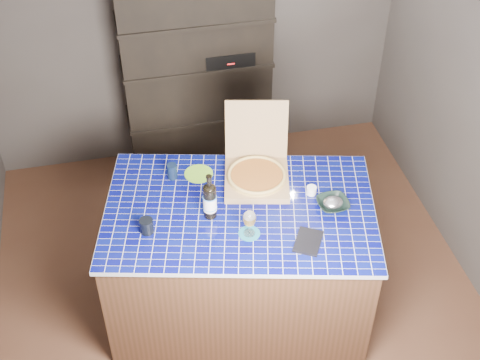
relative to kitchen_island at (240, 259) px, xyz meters
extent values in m
plane|color=brown|center=(0.00, 0.16, -0.48)|extent=(3.50, 3.50, 0.00)
plane|color=#45403C|center=(0.00, 1.91, 0.77)|extent=(3.50, 0.00, 3.50)
cube|color=black|center=(0.00, 1.69, 0.42)|extent=(1.20, 0.40, 1.80)
cube|color=black|center=(0.25, 1.64, 0.65)|extent=(0.40, 0.32, 0.12)
cube|color=#46291B|center=(0.00, 0.00, -0.02)|extent=(1.89, 1.41, 0.92)
cube|color=#050753|center=(0.00, 0.00, 0.46)|extent=(1.94, 1.46, 0.03)
cube|color=olive|center=(0.16, 0.23, 0.50)|extent=(0.50, 0.50, 0.05)
cube|color=olive|center=(0.22, 0.47, 0.73)|extent=(0.43, 0.19, 0.41)
cylinder|color=tan|center=(0.16, 0.23, 0.53)|extent=(0.39, 0.39, 0.01)
cylinder|color=#671F0B|center=(0.16, 0.23, 0.54)|extent=(0.34, 0.34, 0.01)
torus|color=tan|center=(0.16, 0.23, 0.54)|extent=(0.39, 0.39, 0.02)
cylinder|color=black|center=(-0.19, -0.02, 0.59)|extent=(0.08, 0.08, 0.23)
ellipsoid|color=black|center=(-0.19, -0.02, 0.70)|extent=(0.08, 0.08, 0.05)
cylinder|color=black|center=(-0.19, -0.02, 0.76)|extent=(0.03, 0.03, 0.09)
cylinder|color=white|center=(-0.19, -0.02, 0.58)|extent=(0.08, 0.08, 0.10)
cylinder|color=#428AE2|center=(-0.19, -0.02, 0.55)|extent=(0.09, 0.09, 0.01)
cylinder|color=#428AE2|center=(-0.19, -0.02, 0.63)|extent=(0.09, 0.09, 0.01)
cylinder|color=#17697B|center=(0.01, -0.23, 0.48)|extent=(0.13, 0.13, 0.01)
cylinder|color=white|center=(0.01, -0.23, 0.48)|extent=(0.07, 0.07, 0.01)
cylinder|color=white|center=(0.01, -0.23, 0.52)|extent=(0.01, 0.01, 0.08)
ellipsoid|color=white|center=(0.01, -0.23, 0.61)|extent=(0.08, 0.08, 0.11)
cylinder|color=#B5871C|center=(0.01, -0.23, 0.60)|extent=(0.07, 0.07, 0.05)
cylinder|color=white|center=(0.01, -0.23, 0.63)|extent=(0.07, 0.07, 0.02)
cylinder|color=black|center=(-0.60, -0.07, 0.52)|extent=(0.09, 0.09, 0.10)
cube|color=black|center=(0.34, -0.38, 0.48)|extent=(0.23, 0.26, 0.02)
imported|color=black|center=(0.59, -0.11, 0.50)|extent=(0.22, 0.22, 0.05)
ellipsoid|color=silver|center=(0.59, -0.11, 0.51)|extent=(0.13, 0.11, 0.06)
cylinder|color=white|center=(0.49, 0.04, 0.50)|extent=(0.07, 0.07, 0.06)
cylinder|color=black|center=(-0.38, 0.40, 0.53)|extent=(0.07, 0.07, 0.11)
cylinder|color=#7ACA2B|center=(-0.20, 0.40, 0.48)|extent=(0.20, 0.20, 0.01)
camera|label=1|loc=(-0.66, -3.03, 3.43)|focal=50.00mm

